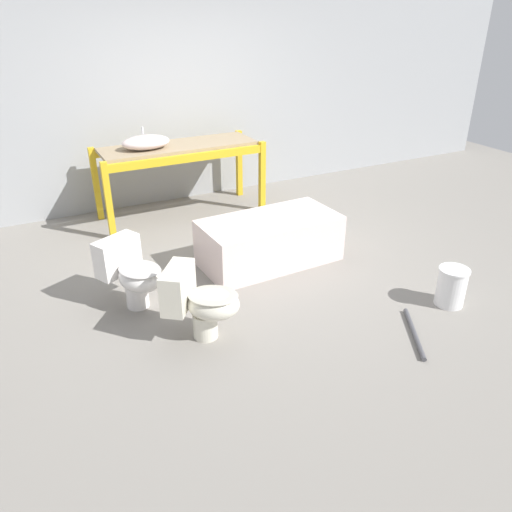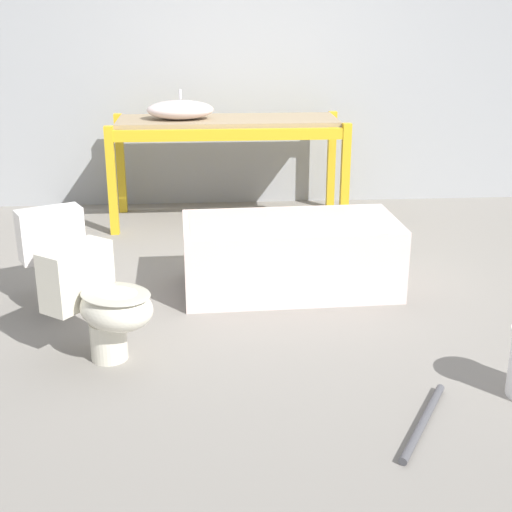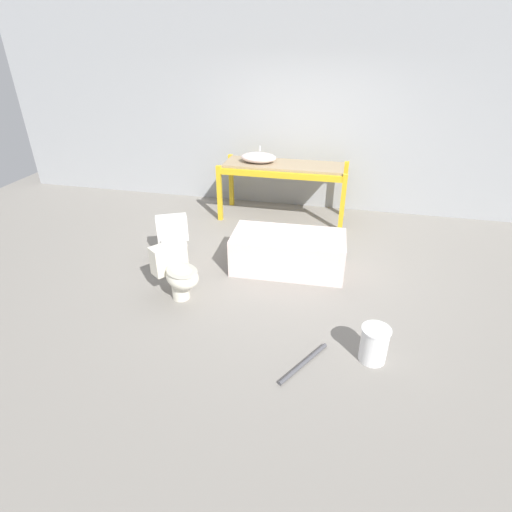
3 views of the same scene
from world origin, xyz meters
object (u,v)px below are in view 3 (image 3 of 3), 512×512
object	(u,v)px
bathtub_main	(288,250)
toilet_near	(177,272)
sink_basin	(259,158)
toilet_far	(174,241)
bucket_white	(374,343)

from	to	relation	value
bathtub_main	toilet_near	bearing A→B (deg)	-143.17
toilet_near	bathtub_main	bearing A→B (deg)	-14.31
bathtub_main	sink_basin	bearing A→B (deg)	112.48
toilet_near	toilet_far	distance (m)	0.79
sink_basin	toilet_far	distance (m)	2.06
toilet_near	toilet_far	world-z (taller)	same
toilet_near	toilet_far	size ratio (longest dim) A/B	1.00
toilet_near	toilet_far	xyz separation A→B (m)	(-0.35, 0.71, 0.00)
toilet_near	sink_basin	bearing A→B (deg)	28.46
toilet_far	bucket_white	xyz separation A→B (m)	(2.49, -1.27, -0.15)
sink_basin	toilet_far	bearing A→B (deg)	-111.46
sink_basin	bucket_white	world-z (taller)	sink_basin
bathtub_main	toilet_far	bearing A→B (deg)	-174.73
sink_basin	bathtub_main	bearing A→B (deg)	-65.35
toilet_far	toilet_near	bearing A→B (deg)	-90.12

